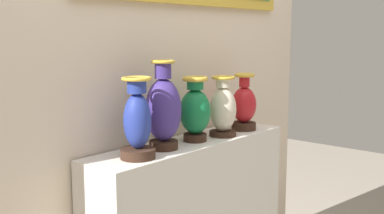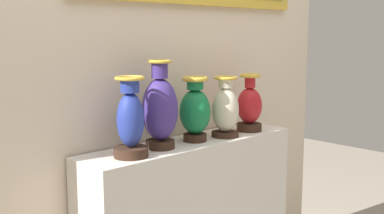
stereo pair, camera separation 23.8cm
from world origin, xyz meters
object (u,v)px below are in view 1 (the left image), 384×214
(vase_emerald, at_px, (195,110))
(vase_ivory, at_px, (223,109))
(vase_indigo, at_px, (163,110))
(vase_crimson, at_px, (244,106))
(vase_cobalt, at_px, (137,123))

(vase_emerald, xyz_separation_m, vase_ivory, (0.19, -0.03, -0.01))
(vase_indigo, relative_size, vase_crimson, 1.31)
(vase_cobalt, bearing_deg, vase_crimson, 0.41)
(vase_ivory, height_order, vase_crimson, same)
(vase_crimson, bearing_deg, vase_indigo, 177.51)
(vase_indigo, xyz_separation_m, vase_crimson, (0.63, -0.03, -0.05))
(vase_crimson, bearing_deg, vase_cobalt, -179.59)
(vase_indigo, relative_size, vase_ivory, 1.31)
(vase_cobalt, height_order, vase_crimson, vase_cobalt)
(vase_cobalt, distance_m, vase_indigo, 0.20)
(vase_emerald, relative_size, vase_crimson, 1.02)
(vase_emerald, height_order, vase_crimson, vase_emerald)
(vase_cobalt, bearing_deg, vase_indigo, 9.60)
(vase_emerald, relative_size, vase_ivory, 1.03)
(vase_emerald, distance_m, vase_ivory, 0.19)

